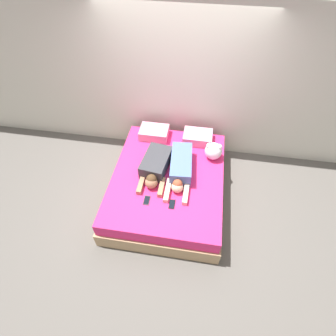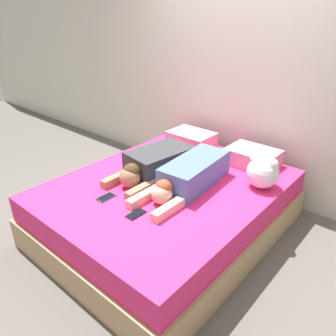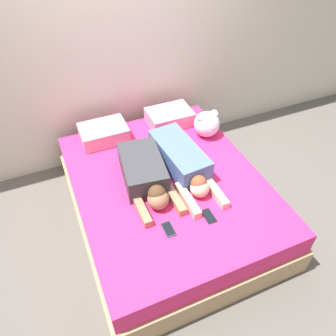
# 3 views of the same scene
# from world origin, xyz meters

# --- Properties ---
(ground_plane) EXTENTS (12.00, 12.00, 0.00)m
(ground_plane) POSITION_xyz_m (0.00, 0.00, 0.00)
(ground_plane) COLOR #5B5651
(wall_back) EXTENTS (12.00, 0.06, 2.60)m
(wall_back) POSITION_xyz_m (0.00, 1.23, 1.30)
(wall_back) COLOR beige
(wall_back) RESTS_ON ground_plane
(bed) EXTENTS (1.75, 2.16, 0.51)m
(bed) POSITION_xyz_m (0.00, 0.00, 0.25)
(bed) COLOR tan
(bed) RESTS_ON ground_plane
(pillow_head_left) EXTENTS (0.49, 0.35, 0.16)m
(pillow_head_left) POSITION_xyz_m (-0.38, 0.84, 0.59)
(pillow_head_left) COLOR pink
(pillow_head_left) RESTS_ON bed
(pillow_head_right) EXTENTS (0.49, 0.35, 0.16)m
(pillow_head_right) POSITION_xyz_m (0.38, 0.84, 0.59)
(pillow_head_right) COLOR pink
(pillow_head_right) RESTS_ON bed
(person_left) EXTENTS (0.44, 0.89, 0.23)m
(person_left) POSITION_xyz_m (-0.20, 0.04, 0.62)
(person_left) COLOR #333338
(person_left) RESTS_ON bed
(person_right) EXTENTS (0.37, 1.05, 0.23)m
(person_right) POSITION_xyz_m (0.18, 0.07, 0.62)
(person_right) COLOR #4C66A5
(person_right) RESTS_ON bed
(cell_phone_left) EXTENTS (0.08, 0.15, 0.01)m
(cell_phone_left) POSITION_xyz_m (-0.22, -0.53, 0.51)
(cell_phone_left) COLOR #2D2D33
(cell_phone_left) RESTS_ON bed
(cell_phone_right) EXTENTS (0.08, 0.15, 0.01)m
(cell_phone_right) POSITION_xyz_m (0.14, -0.53, 0.51)
(cell_phone_right) COLOR black
(cell_phone_right) RESTS_ON bed
(plush_toy) EXTENTS (0.28, 0.28, 0.29)m
(plush_toy) POSITION_xyz_m (0.66, 0.48, 0.65)
(plush_toy) COLOR white
(plush_toy) RESTS_ON bed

